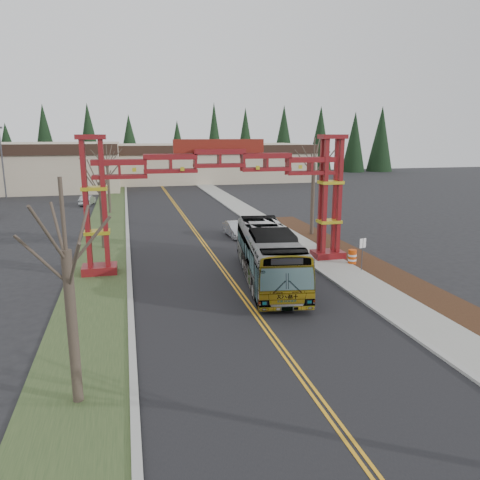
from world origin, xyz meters
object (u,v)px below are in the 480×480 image
object	(u,v)px
transit_bus	(269,255)
bare_tree_median_near	(66,251)
light_pole_far	(2,157)
retail_building_east	(208,162)
parked_car_far_a	(87,200)
bare_tree_right_far	(314,164)
silver_sedan	(236,229)
barrel_mid	(322,243)
barrel_north	(321,238)
gateway_arch	(219,179)
street_sign	(362,248)
bare_tree_median_mid	(100,183)
bare_tree_median_far	(107,163)
barrel_south	(352,257)

from	to	relation	value
transit_bus	bare_tree_median_near	size ratio (longest dim) A/B	1.58
bare_tree_median_near	light_pole_far	xyz separation A→B (m)	(-14.74, 57.05, 0.43)
retail_building_east	parked_car_far_a	world-z (taller)	retail_building_east
parked_car_far_a	bare_tree_right_far	world-z (taller)	bare_tree_right_far
silver_sedan	barrel_mid	size ratio (longest dim) A/B	4.27
barrel_north	gateway_arch	bearing A→B (deg)	-153.86
bare_tree_median_near	bare_tree_right_far	xyz separation A→B (m)	(18.00, 23.37, 1.06)
silver_sedan	street_sign	world-z (taller)	street_sign
retail_building_east	bare_tree_median_mid	distance (m)	57.56
transit_bus	bare_tree_median_far	distance (m)	30.79
bare_tree_median_mid	light_pole_far	distance (m)	37.40
parked_car_far_a	bare_tree_median_near	bearing A→B (deg)	102.71
gateway_arch	barrel_south	size ratio (longest dim) A/B	16.66
parked_car_far_a	barrel_north	xyz separation A→B (m)	(20.42, -27.36, -0.11)
barrel_south	silver_sedan	bearing A→B (deg)	117.89
transit_bus	bare_tree_median_far	world-z (taller)	bare_tree_median_far
transit_bus	barrel_south	size ratio (longest dim) A/B	11.03
bare_tree_right_far	barrel_mid	xyz separation A→B (m)	(-1.24, -5.13, -5.89)
barrel_mid	barrel_north	world-z (taller)	barrel_north
bare_tree_right_far	barrel_mid	bearing A→B (deg)	-103.59
gateway_arch	retail_building_east	xyz separation A→B (m)	(10.00, 61.95, -2.47)
parked_car_far_a	barrel_mid	world-z (taller)	parked_car_far_a
parked_car_far_a	light_pole_far	bearing A→B (deg)	-30.46
retail_building_east	bare_tree_right_far	size ratio (longest dim) A/B	4.40
silver_sedan	bare_tree_median_near	distance (m)	27.20
bare_tree_median_near	parked_car_far_a	bearing A→B (deg)	93.62
retail_building_east	barrel_mid	world-z (taller)	retail_building_east
retail_building_east	street_sign	distance (m)	65.63
gateway_arch	bare_tree_right_far	bearing A→B (deg)	38.64
gateway_arch	parked_car_far_a	size ratio (longest dim) A/B	4.72
parked_car_far_a	barrel_mid	xyz separation A→B (m)	(19.76, -29.13, -0.15)
bare_tree_right_far	barrel_south	xyz separation A→B (m)	(-1.02, -9.90, -5.83)
bare_tree_right_far	silver_sedan	bearing A→B (deg)	171.81
bare_tree_median_mid	street_sign	distance (m)	20.35
transit_bus	bare_tree_median_mid	world-z (taller)	bare_tree_median_mid
bare_tree_median_mid	barrel_south	bearing A→B (deg)	-28.48
transit_bus	barrel_mid	distance (m)	9.53
bare_tree_median_near	bare_tree_median_far	distance (m)	40.11
bare_tree_median_mid	bare_tree_median_far	size ratio (longest dim) A/B	0.96
retail_building_east	barrel_mid	bearing A→B (deg)	-91.20
retail_building_east	bare_tree_median_near	bearing A→B (deg)	-103.10
bare_tree_right_far	barrel_south	bearing A→B (deg)	-95.88
transit_bus	parked_car_far_a	size ratio (longest dim) A/B	3.13
bare_tree_median_far	barrel_south	xyz separation A→B (m)	(16.98, -26.64, -5.24)
barrel_mid	bare_tree_median_mid	bearing A→B (deg)	165.15
bare_tree_median_far	barrel_north	size ratio (longest dim) A/B	7.44
transit_bus	barrel_mid	world-z (taller)	transit_bus
transit_bus	light_pole_far	xyz separation A→B (m)	(-24.99, 45.68, 4.07)
street_sign	barrel_south	xyz separation A→B (m)	(0.21, 1.73, -1.10)
barrel_south	bare_tree_median_mid	bearing A→B (deg)	151.52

